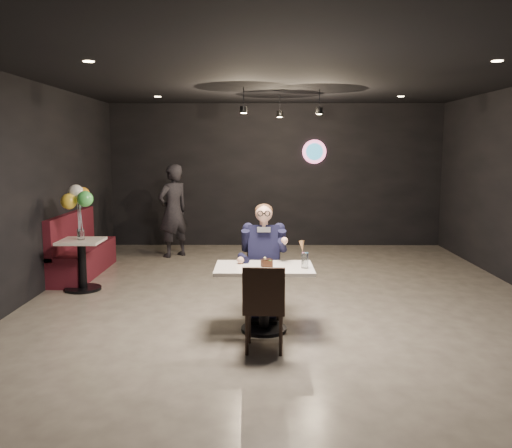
{
  "coord_description": "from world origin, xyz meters",
  "views": [
    {
      "loc": [
        -0.35,
        -7.01,
        2.06
      ],
      "look_at": [
        -0.4,
        -0.45,
        1.15
      ],
      "focal_mm": 38.0,
      "sensor_mm": 36.0,
      "label": 1
    }
  ],
  "objects_px": {
    "sundae_glass": "(305,260)",
    "balloon_vase": "(81,234)",
    "chair_far": "(264,280)",
    "booth_bench": "(83,244)",
    "main_table": "(264,299)",
    "chair_near": "(264,306)",
    "passerby": "(173,211)",
    "side_table": "(82,265)",
    "seated_man": "(264,259)"
  },
  "relations": [
    {
      "from": "main_table",
      "to": "seated_man",
      "type": "distance_m",
      "value": 0.65
    },
    {
      "from": "main_table",
      "to": "passerby",
      "type": "xyz_separation_m",
      "value": [
        -1.7,
        4.3,
        0.51
      ]
    },
    {
      "from": "sundae_glass",
      "to": "balloon_vase",
      "type": "distance_m",
      "value": 3.61
    },
    {
      "from": "booth_bench",
      "to": "passerby",
      "type": "distance_m",
      "value": 2.0
    },
    {
      "from": "seated_man",
      "to": "chair_far",
      "type": "bearing_deg",
      "value": -90.0
    },
    {
      "from": "sundae_glass",
      "to": "side_table",
      "type": "height_order",
      "value": "sundae_glass"
    },
    {
      "from": "main_table",
      "to": "passerby",
      "type": "distance_m",
      "value": 4.65
    },
    {
      "from": "chair_far",
      "to": "booth_bench",
      "type": "height_order",
      "value": "booth_bench"
    },
    {
      "from": "passerby",
      "to": "chair_near",
      "type": "bearing_deg",
      "value": 64.48
    },
    {
      "from": "main_table",
      "to": "side_table",
      "type": "bearing_deg",
      "value": 146.08
    },
    {
      "from": "side_table",
      "to": "passerby",
      "type": "relative_size",
      "value": 0.42
    },
    {
      "from": "sundae_glass",
      "to": "balloon_vase",
      "type": "bearing_deg",
      "value": 149.16
    },
    {
      "from": "chair_far",
      "to": "booth_bench",
      "type": "xyz_separation_m",
      "value": [
        -2.95,
        2.23,
        0.05
      ]
    },
    {
      "from": "balloon_vase",
      "to": "chair_far",
      "type": "bearing_deg",
      "value": -24.94
    },
    {
      "from": "chair_far",
      "to": "side_table",
      "type": "height_order",
      "value": "chair_far"
    },
    {
      "from": "seated_man",
      "to": "booth_bench",
      "type": "relative_size",
      "value": 0.7
    },
    {
      "from": "seated_man",
      "to": "side_table",
      "type": "distance_m",
      "value": 2.94
    },
    {
      "from": "chair_far",
      "to": "passerby",
      "type": "relative_size",
      "value": 0.52
    },
    {
      "from": "main_table",
      "to": "side_table",
      "type": "relative_size",
      "value": 1.47
    },
    {
      "from": "balloon_vase",
      "to": "chair_near",
      "type": "bearing_deg",
      "value": -41.71
    },
    {
      "from": "booth_bench",
      "to": "balloon_vase",
      "type": "xyz_separation_m",
      "value": [
        0.3,
        -1.0,
        0.32
      ]
    },
    {
      "from": "seated_man",
      "to": "balloon_vase",
      "type": "distance_m",
      "value": 2.92
    },
    {
      "from": "main_table",
      "to": "chair_near",
      "type": "distance_m",
      "value": 0.59
    },
    {
      "from": "sundae_glass",
      "to": "seated_man",
      "type": "bearing_deg",
      "value": 126.1
    },
    {
      "from": "chair_near",
      "to": "side_table",
      "type": "xyz_separation_m",
      "value": [
        -2.65,
        2.36,
        -0.08
      ]
    },
    {
      "from": "main_table",
      "to": "chair_far",
      "type": "xyz_separation_m",
      "value": [
        0.0,
        0.55,
        0.09
      ]
    },
    {
      "from": "chair_near",
      "to": "balloon_vase",
      "type": "height_order",
      "value": "chair_near"
    },
    {
      "from": "seated_man",
      "to": "passerby",
      "type": "height_order",
      "value": "passerby"
    },
    {
      "from": "chair_far",
      "to": "balloon_vase",
      "type": "xyz_separation_m",
      "value": [
        -2.65,
        1.23,
        0.37
      ]
    },
    {
      "from": "side_table",
      "to": "passerby",
      "type": "height_order",
      "value": "passerby"
    },
    {
      "from": "balloon_vase",
      "to": "passerby",
      "type": "bearing_deg",
      "value": 69.38
    },
    {
      "from": "balloon_vase",
      "to": "passerby",
      "type": "distance_m",
      "value": 2.69
    },
    {
      "from": "seated_man",
      "to": "passerby",
      "type": "relative_size",
      "value": 0.81
    },
    {
      "from": "chair_far",
      "to": "chair_near",
      "type": "relative_size",
      "value": 1.0
    },
    {
      "from": "chair_near",
      "to": "sundae_glass",
      "type": "relative_size",
      "value": 5.37
    },
    {
      "from": "passerby",
      "to": "sundae_glass",
      "type": "bearing_deg",
      "value": 71.5
    },
    {
      "from": "chair_near",
      "to": "booth_bench",
      "type": "height_order",
      "value": "booth_bench"
    },
    {
      "from": "passerby",
      "to": "booth_bench",
      "type": "bearing_deg",
      "value": 5.85
    },
    {
      "from": "side_table",
      "to": "passerby",
      "type": "bearing_deg",
      "value": 69.38
    },
    {
      "from": "seated_man",
      "to": "passerby",
      "type": "xyz_separation_m",
      "value": [
        -1.7,
        3.75,
        0.17
      ]
    },
    {
      "from": "balloon_vase",
      "to": "main_table",
      "type": "bearing_deg",
      "value": -33.92
    },
    {
      "from": "main_table",
      "to": "balloon_vase",
      "type": "distance_m",
      "value": 3.22
    },
    {
      "from": "chair_near",
      "to": "balloon_vase",
      "type": "distance_m",
      "value": 3.57
    },
    {
      "from": "sundae_glass",
      "to": "balloon_vase",
      "type": "relative_size",
      "value": 1.09
    },
    {
      "from": "chair_near",
      "to": "chair_far",
      "type": "bearing_deg",
      "value": 93.0
    },
    {
      "from": "side_table",
      "to": "balloon_vase",
      "type": "height_order",
      "value": "balloon_vase"
    },
    {
      "from": "chair_near",
      "to": "balloon_vase",
      "type": "bearing_deg",
      "value": 141.29
    },
    {
      "from": "seated_man",
      "to": "chair_near",
      "type": "bearing_deg",
      "value": -90.0
    },
    {
      "from": "side_table",
      "to": "balloon_vase",
      "type": "xyz_separation_m",
      "value": [
        0.0,
        0.0,
        0.45
      ]
    },
    {
      "from": "chair_far",
      "to": "seated_man",
      "type": "xyz_separation_m",
      "value": [
        0.0,
        0.0,
        0.26
      ]
    }
  ]
}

